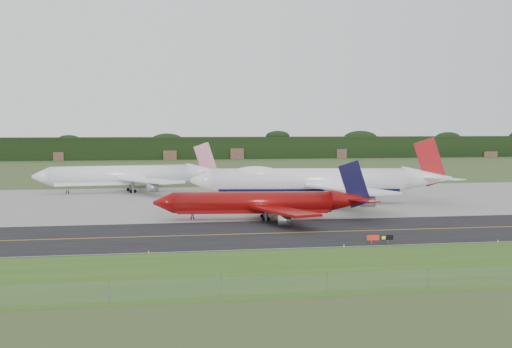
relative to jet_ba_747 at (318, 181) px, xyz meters
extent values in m
plane|color=#3E4D24|center=(-17.09, -40.17, -5.40)|extent=(600.00, 600.00, 0.00)
cube|color=#2A5C1B|center=(-17.09, -75.17, -5.40)|extent=(400.00, 30.00, 0.01)
cube|color=black|center=(-17.09, -44.17, -5.39)|extent=(400.00, 32.00, 0.02)
cube|color=gray|center=(-17.09, 10.83, -5.39)|extent=(400.00, 78.00, 0.01)
cube|color=orange|center=(-17.09, -44.17, -5.37)|extent=(400.00, 0.40, 0.00)
cube|color=silver|center=(-17.09, -59.67, -5.37)|extent=(400.00, 0.25, 0.00)
plane|color=slate|center=(-17.09, -88.17, -4.30)|extent=(320.00, 0.00, 320.00)
cylinder|color=slate|center=(-17.09, -88.17, -4.30)|extent=(0.10, 0.10, 2.20)
cube|color=black|center=(-17.09, 234.83, 0.60)|extent=(700.00, 24.00, 12.00)
cylinder|color=white|center=(-2.25, 0.32, 0.17)|extent=(45.65, 12.14, 5.75)
cube|color=black|center=(-2.25, 0.32, -1.70)|extent=(43.20, 10.39, 2.01)
cone|color=white|center=(-27.47, 3.95, 0.17)|extent=(6.42, 6.50, 5.75)
cone|color=white|center=(26.07, -3.75, 0.60)|extent=(12.65, 7.39, 5.75)
ellipsoid|color=white|center=(-14.81, 2.13, 1.75)|extent=(12.31, 6.51, 3.67)
cube|color=white|center=(3.70, -13.48, -0.84)|extent=(15.24, 26.90, 0.49)
cube|color=white|center=(7.35, 11.89, -0.84)|extent=(20.87, 25.92, 0.49)
cube|color=#AD1316|center=(26.71, -3.84, 4.51)|extent=(8.25, 1.63, 11.92)
cylinder|color=gray|center=(0.29, -12.42, -2.41)|extent=(3.45, 2.84, 2.42)
cylinder|color=gray|center=(3.78, 11.84, -2.41)|extent=(3.45, 2.84, 2.42)
cylinder|color=gray|center=(3.85, -24.19, -2.41)|extent=(3.45, 2.84, 2.42)
cylinder|color=gray|center=(10.51, 22.13, -2.41)|extent=(3.45, 2.84, 2.42)
cylinder|color=black|center=(-19.29, 2.77, -4.88)|extent=(1.09, 0.61, 1.04)
cylinder|color=slate|center=(0.88, -3.32, -3.48)|extent=(0.91, 0.91, 3.85)
cylinder|color=black|center=(0.88, -3.32, -4.88)|extent=(1.10, 0.66, 1.04)
cylinder|color=slate|center=(1.78, 2.94, -3.48)|extent=(0.91, 0.91, 3.85)
cylinder|color=black|center=(1.78, 2.94, -4.88)|extent=(1.10, 0.66, 1.04)
cylinder|color=maroon|center=(-20.51, -25.71, -1.94)|extent=(31.66, 7.98, 4.25)
cube|color=maroon|center=(-20.51, -25.71, -3.32)|extent=(29.98, 6.74, 1.49)
cone|color=maroon|center=(-38.04, -23.59, -1.94)|extent=(4.40, 4.69, 4.25)
cone|color=maroon|center=(-0.82, -28.09, -1.62)|extent=(8.73, 5.21, 4.25)
cube|color=maroon|center=(-16.21, -35.03, -2.68)|extent=(10.82, 18.37, 0.48)
cube|color=maroon|center=(-14.12, -17.68, -2.68)|extent=(14.05, 17.83, 0.48)
cube|color=black|center=(-0.23, -28.16, 1.58)|extent=(6.70, 1.14, 9.67)
cylinder|color=gray|center=(-17.03, -39.14, -3.84)|extent=(2.52, 2.05, 1.78)
cylinder|color=gray|center=(-13.93, -13.49, -3.84)|extent=(2.52, 2.05, 1.78)
cylinder|color=black|center=(-32.35, -24.28, -5.02)|extent=(0.80, 0.43, 0.76)
cylinder|color=slate|center=(-18.30, -28.33, -4.31)|extent=(0.66, 0.66, 2.19)
cylinder|color=black|center=(-18.30, -28.33, -5.02)|extent=(0.80, 0.47, 0.76)
cylinder|color=slate|center=(-17.74, -23.69, -4.31)|extent=(0.66, 0.66, 2.19)
cylinder|color=black|center=(-17.74, -23.69, -5.02)|extent=(0.80, 0.47, 0.76)
cylinder|color=white|center=(-46.79, 36.92, -0.52)|extent=(38.09, 9.87, 5.24)
cube|color=white|center=(-46.79, 36.92, -2.23)|extent=(36.05, 8.34, 1.83)
cone|color=white|center=(-67.85, 34.29, -0.52)|extent=(5.33, 5.78, 5.24)
cone|color=white|center=(-23.13, 39.87, -0.13)|extent=(10.53, 6.43, 5.24)
cube|color=white|center=(-38.89, 27.02, -1.44)|extent=(17.26, 21.93, 0.47)
cube|color=white|center=(-41.57, 48.46, -1.44)|extent=(13.12, 22.66, 0.47)
cube|color=#B00C2A|center=(-22.55, 39.94, 3.27)|extent=(7.22, 1.31, 10.42)
cylinder|color=gray|center=(-38.56, 21.85, -2.87)|extent=(3.11, 2.54, 2.20)
cylinder|color=gray|center=(-42.52, 53.55, -2.87)|extent=(3.11, 2.54, 2.20)
cylinder|color=black|center=(-61.02, 35.14, -4.93)|extent=(0.99, 0.54, 0.94)
cylinder|color=slate|center=(-43.44, 34.43, -3.75)|extent=(0.82, 0.82, 3.31)
cylinder|color=black|center=(-43.44, 34.43, -4.93)|extent=(0.99, 0.58, 0.94)
cylinder|color=slate|center=(-44.15, 40.15, -3.75)|extent=(0.82, 0.82, 3.31)
cylinder|color=black|center=(-44.15, 40.15, -4.93)|extent=(0.99, 0.58, 0.94)
cylinder|color=slate|center=(-7.22, -58.10, -5.09)|extent=(0.11, 0.11, 0.62)
cylinder|color=slate|center=(-4.57, -58.24, -5.09)|extent=(0.11, 0.11, 0.62)
cube|color=#B01D0D|center=(-6.96, -58.11, -4.38)|extent=(1.95, 0.26, 0.80)
cube|color=black|center=(-5.28, -58.20, -4.38)|extent=(0.89, 0.21, 0.80)
cube|color=black|center=(-4.22, -58.26, -4.38)|extent=(1.07, 0.21, 0.80)
cylinder|color=yellow|center=(-42.07, -60.67, -5.15)|extent=(0.16, 0.16, 0.50)
cylinder|color=yellow|center=(-12.53, -60.67, -5.15)|extent=(0.16, 0.16, 0.50)
cylinder|color=yellow|center=(12.99, -60.67, -5.15)|extent=(0.16, 0.16, 0.50)
camera|label=1|loc=(-45.07, -164.21, 13.36)|focal=50.00mm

